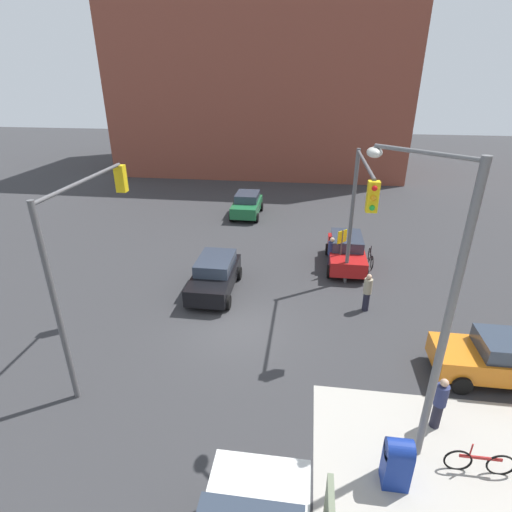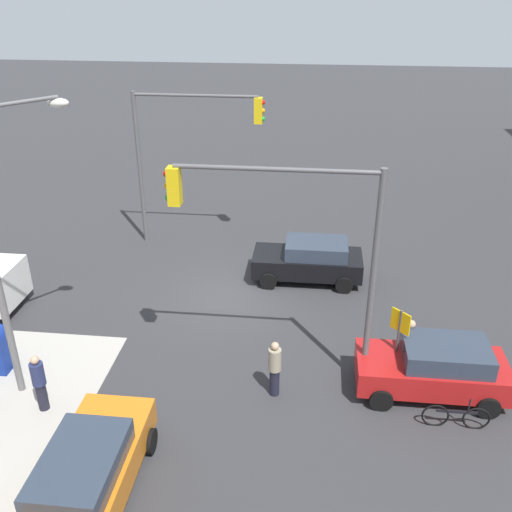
# 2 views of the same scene
# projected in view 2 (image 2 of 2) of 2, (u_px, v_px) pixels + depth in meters

# --- Properties ---
(ground_plane) EXTENTS (120.00, 120.00, 0.00)m
(ground_plane) POSITION_uv_depth(u_px,v_px,m) (231.00, 297.00, 20.97)
(ground_plane) COLOR #333335
(traffic_signal_nw_corner) EXTENTS (5.54, 0.36, 6.50)m
(traffic_signal_nw_corner) POSITION_uv_depth(u_px,v_px,m) (294.00, 235.00, 14.67)
(traffic_signal_nw_corner) COLOR #59595B
(traffic_signal_nw_corner) RESTS_ON ground
(traffic_signal_se_corner) EXTENTS (5.37, 0.36, 6.50)m
(traffic_signal_se_corner) POSITION_uv_depth(u_px,v_px,m) (186.00, 139.00, 23.15)
(traffic_signal_se_corner) COLOR #59595B
(traffic_signal_se_corner) RESTS_ON ground
(street_lamp_corner) EXTENTS (1.90, 2.14, 8.00)m
(street_lamp_corner) POSITION_uv_depth(u_px,v_px,m) (2.00, 236.00, 14.46)
(street_lamp_corner) COLOR slate
(street_lamp_corner) RESTS_ON ground
(warning_sign_two_way) EXTENTS (0.48, 0.48, 2.40)m
(warning_sign_two_way) POSITION_uv_depth(u_px,v_px,m) (399.00, 334.00, 15.93)
(warning_sign_two_way) COLOR #4C4C4C
(warning_sign_two_way) RESTS_ON ground
(sedan_red) EXTENTS (4.13, 2.02, 1.62)m
(sedan_red) POSITION_uv_depth(u_px,v_px,m) (435.00, 367.00, 15.86)
(sedan_red) COLOR #B21919
(sedan_red) RESTS_ON ground
(sedan_orange) EXTENTS (2.02, 4.44, 1.62)m
(sedan_orange) POSITION_uv_depth(u_px,v_px,m) (88.00, 473.00, 12.50)
(sedan_orange) COLOR orange
(sedan_orange) RESTS_ON ground
(sedan_black) EXTENTS (4.14, 2.02, 1.62)m
(sedan_black) POSITION_uv_depth(u_px,v_px,m) (309.00, 260.00, 21.81)
(sedan_black) COLOR black
(sedan_black) RESTS_ON ground
(pedestrian_crossing) EXTENTS (0.36, 0.36, 1.75)m
(pedestrian_crossing) POSITION_uv_depth(u_px,v_px,m) (275.00, 368.00, 15.74)
(pedestrian_crossing) COLOR #9E937A
(pedestrian_crossing) RESTS_ON ground
(pedestrian_waiting) EXTENTS (0.36, 0.36, 1.74)m
(pedestrian_waiting) POSITION_uv_depth(u_px,v_px,m) (39.00, 382.00, 15.19)
(pedestrian_waiting) COLOR navy
(pedestrian_waiting) RESTS_ON ground
(pedestrian_walking_north) EXTENTS (0.36, 0.36, 1.82)m
(pedestrian_walking_north) POSITION_uv_depth(u_px,v_px,m) (408.00, 346.00, 16.60)
(pedestrian_walking_north) COLOR navy
(pedestrian_walking_north) RESTS_ON ground
(bicycle_at_crosswalk) EXTENTS (1.75, 0.05, 0.97)m
(bicycle_at_crosswalk) POSITION_uv_depth(u_px,v_px,m) (456.00, 417.00, 14.81)
(bicycle_at_crosswalk) COLOR black
(bicycle_at_crosswalk) RESTS_ON ground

